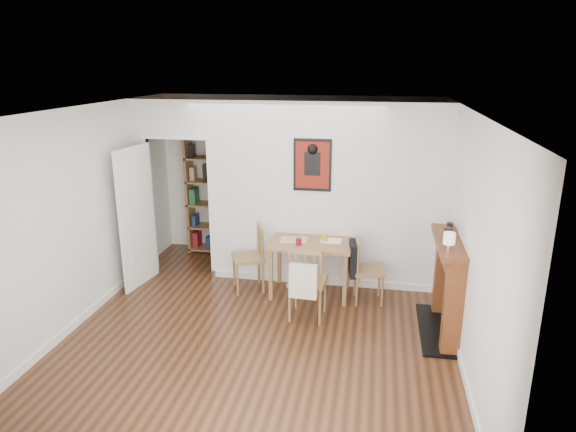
% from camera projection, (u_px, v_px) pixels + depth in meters
% --- Properties ---
extents(ground, '(5.20, 5.20, 0.00)m').
position_uv_depth(ground, '(264.00, 326.00, 6.27)').
color(ground, '#55331B').
rests_on(ground, ground).
extents(room_shell, '(5.20, 5.20, 5.20)m').
position_uv_depth(room_shell, '(291.00, 196.00, 7.15)').
color(room_shell, white).
rests_on(room_shell, ground).
extents(dining_table, '(1.11, 0.71, 0.76)m').
position_uv_depth(dining_table, '(311.00, 248.00, 6.96)').
color(dining_table, olive).
rests_on(dining_table, ground).
extents(chair_left, '(0.61, 0.61, 0.93)m').
position_uv_depth(chair_left, '(248.00, 258.00, 7.15)').
color(chair_left, '#9D7549').
rests_on(chair_left, ground).
extents(chair_right, '(0.53, 0.48, 0.86)m').
position_uv_depth(chair_right, '(367.00, 270.00, 6.80)').
color(chair_right, '#9D7549').
rests_on(chair_right, ground).
extents(chair_front, '(0.51, 0.58, 0.98)m').
position_uv_depth(chair_front, '(308.00, 281.00, 6.34)').
color(chair_front, '#9D7549').
rests_on(chair_front, ground).
extents(bookshelf, '(0.86, 0.34, 2.05)m').
position_uv_depth(bookshelf, '(213.00, 193.00, 8.47)').
color(bookshelf, olive).
rests_on(bookshelf, ground).
extents(fireplace, '(0.45, 1.25, 1.16)m').
position_uv_depth(fireplace, '(449.00, 284.00, 5.97)').
color(fireplace, brown).
rests_on(fireplace, ground).
extents(red_glass, '(0.08, 0.08, 0.10)m').
position_uv_depth(red_glass, '(299.00, 242.00, 6.81)').
color(red_glass, maroon).
rests_on(red_glass, dining_table).
extents(orange_fruit, '(0.08, 0.08, 0.08)m').
position_uv_depth(orange_fruit, '(325.00, 239.00, 6.94)').
color(orange_fruit, orange).
rests_on(orange_fruit, dining_table).
extents(placemat, '(0.39, 0.31, 0.00)m').
position_uv_depth(placemat, '(294.00, 240.00, 7.02)').
color(placemat, beige).
rests_on(placemat, dining_table).
extents(notebook, '(0.29, 0.22, 0.01)m').
position_uv_depth(notebook, '(331.00, 241.00, 6.97)').
color(notebook, white).
rests_on(notebook, dining_table).
extents(mantel_lamp, '(0.13, 0.13, 0.20)m').
position_uv_depth(mantel_lamp, '(449.00, 239.00, 5.46)').
color(mantel_lamp, silver).
rests_on(mantel_lamp, fireplace).
extents(ceramic_jar_a, '(0.09, 0.09, 0.11)m').
position_uv_depth(ceramic_jar_a, '(448.00, 232.00, 5.91)').
color(ceramic_jar_a, black).
rests_on(ceramic_jar_a, fireplace).
extents(ceramic_jar_b, '(0.08, 0.08, 0.10)m').
position_uv_depth(ceramic_jar_b, '(450.00, 226.00, 6.13)').
color(ceramic_jar_b, black).
rests_on(ceramic_jar_b, fireplace).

